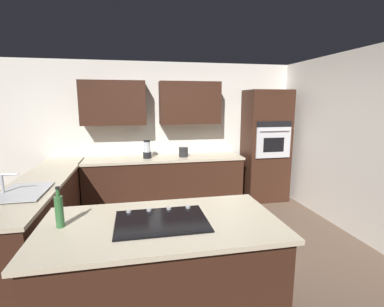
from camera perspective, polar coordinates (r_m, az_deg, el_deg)
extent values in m
plane|color=brown|center=(3.81, -0.93, -19.27)|extent=(14.00, 14.00, 0.00)
cube|color=white|center=(5.42, -5.06, 4.16)|extent=(6.00, 0.10, 2.60)
cube|color=#381E14|center=(5.23, -0.46, 10.17)|extent=(1.10, 0.34, 0.76)
cube|color=#381E14|center=(5.15, -15.60, 9.79)|extent=(1.10, 0.34, 0.76)
cube|color=white|center=(4.72, 28.92, 1.96)|extent=(0.10, 4.00, 2.60)
cube|color=#381E14|center=(5.21, -5.53, -5.88)|extent=(2.80, 0.60, 0.86)
cube|color=beige|center=(5.10, -5.62, -1.02)|extent=(2.84, 0.64, 0.04)
cube|color=#381E14|center=(4.25, -27.85, -10.89)|extent=(0.60, 2.90, 0.86)
cube|color=beige|center=(4.12, -28.38, -5.03)|extent=(0.64, 2.94, 0.04)
cube|color=#381E14|center=(2.67, -5.96, -22.81)|extent=(1.90, 0.98, 0.86)
cube|color=beige|center=(2.45, -6.16, -13.97)|extent=(1.98, 1.06, 0.04)
cube|color=#381E14|center=(5.61, 14.58, 1.51)|extent=(0.80, 0.60, 2.10)
cube|color=silver|center=(5.32, 16.11, 2.13)|extent=(0.66, 0.03, 0.56)
cube|color=black|center=(5.31, 16.15, 1.69)|extent=(0.40, 0.01, 0.26)
cube|color=black|center=(5.28, 16.29, 5.68)|extent=(0.66, 0.02, 0.11)
cylinder|color=silver|center=(5.26, 16.41, 4.45)|extent=(0.56, 0.02, 0.02)
cube|color=#515456|center=(3.78, -29.99, -6.05)|extent=(0.40, 0.30, 0.02)
cube|color=#515456|center=(3.47, -31.74, -7.60)|extent=(0.40, 0.30, 0.02)
cube|color=#B7BABF|center=(3.62, -30.84, -6.66)|extent=(0.46, 0.70, 0.01)
cylinder|color=#B7BABF|center=(3.67, -33.93, -5.25)|extent=(0.03, 0.03, 0.22)
cylinder|color=#B7BABF|center=(3.62, -32.94, -3.56)|extent=(0.18, 0.02, 0.02)
cube|color=black|center=(2.44, -6.18, -13.39)|extent=(0.76, 0.56, 0.01)
cylinder|color=#B2B2B7|center=(2.68, -0.79, -10.71)|extent=(0.04, 0.04, 0.02)
cylinder|color=#B2B2B7|center=(2.65, -4.69, -10.96)|extent=(0.04, 0.04, 0.02)
cylinder|color=#B2B2B7|center=(2.64, -8.65, -11.16)|extent=(0.04, 0.04, 0.02)
cylinder|color=#B2B2B7|center=(2.64, -12.63, -11.30)|extent=(0.04, 0.04, 0.02)
cylinder|color=black|center=(5.07, -9.01, -0.31)|extent=(0.15, 0.15, 0.11)
cylinder|color=silver|center=(5.04, -9.06, 1.32)|extent=(0.11, 0.11, 0.18)
cylinder|color=black|center=(5.03, -9.09, 2.50)|extent=(0.12, 0.12, 0.03)
cylinder|color=#262628|center=(5.13, -1.75, 0.29)|extent=(0.17, 0.17, 0.17)
cylinder|color=#336B38|center=(2.52, -25.19, -10.62)|extent=(0.06, 0.06, 0.26)
cylinder|color=#336B38|center=(2.47, -25.48, -7.18)|extent=(0.03, 0.03, 0.06)
cylinder|color=black|center=(2.46, -25.55, -6.29)|extent=(0.03, 0.03, 0.02)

